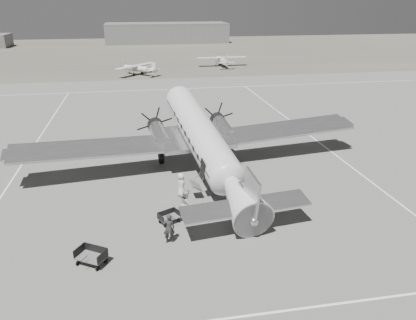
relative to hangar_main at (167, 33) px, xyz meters
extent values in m
plane|color=slate|center=(-5.00, -120.00, -3.30)|extent=(260.00, 260.00, 0.00)
cube|color=white|center=(-5.00, -134.00, -3.29)|extent=(60.00, 0.15, 0.01)
cube|color=white|center=(7.00, -120.00, -3.29)|extent=(0.15, 80.00, 0.01)
cube|color=white|center=(-23.00, -110.00, -3.29)|extent=(0.15, 60.00, 0.01)
cube|color=white|center=(-5.00, -80.00, -3.29)|extent=(90.00, 0.15, 0.01)
cube|color=#59574B|center=(-5.00, -25.00, -3.30)|extent=(260.00, 90.00, 0.01)
cube|color=slate|center=(0.00, 0.00, -0.30)|extent=(42.00, 14.00, 6.00)
cube|color=#585858|center=(0.00, 0.00, 3.00)|extent=(42.00, 14.00, 0.60)
imported|color=#292929|center=(-10.60, -126.86, -2.29)|extent=(0.76, 0.52, 2.02)
imported|color=#ACACAA|center=(-9.09, -123.74, -2.31)|extent=(0.87, 1.06, 1.98)
imported|color=silver|center=(-9.08, -120.56, -2.33)|extent=(0.71, 1.00, 1.93)
camera|label=1|loc=(-12.08, -148.94, 11.08)|focal=35.00mm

